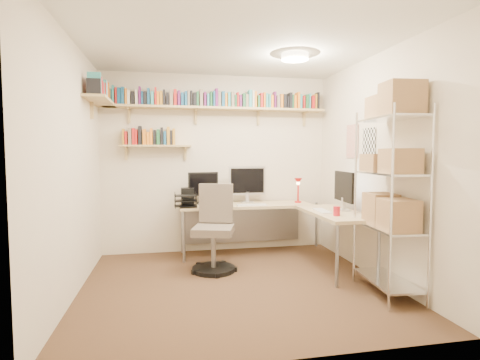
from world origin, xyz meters
name	(u,v)px	position (x,y,z in m)	size (l,w,h in m)	color
ground	(236,285)	(0.00, 0.00, 0.00)	(3.20, 3.20, 0.00)	#46331E
room_shell	(236,139)	(0.00, 0.00, 1.55)	(3.24, 3.04, 2.52)	beige
wall_shelves	(187,107)	(-0.43, 1.29, 2.02)	(3.12, 1.09, 0.80)	#D8BF79
corner_desk	(259,207)	(0.48, 0.95, 0.69)	(2.16, 1.79, 1.22)	beige
office_chair	(214,234)	(-0.16, 0.57, 0.43)	(0.56, 0.57, 1.03)	black
wire_rack	(391,167)	(1.42, -0.56, 1.26)	(0.45, 0.82, 2.05)	silver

